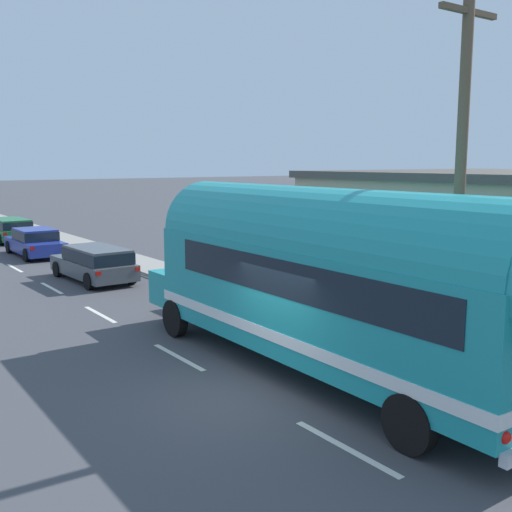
% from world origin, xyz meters
% --- Properties ---
extents(ground_plane, '(300.00, 300.00, 0.00)m').
position_xyz_m(ground_plane, '(0.00, 0.00, 0.00)').
color(ground_plane, '#424247').
extents(lane_markings, '(3.97, 80.00, 0.01)m').
position_xyz_m(lane_markings, '(2.70, 13.11, 0.00)').
color(lane_markings, silver).
rests_on(lane_markings, ground).
extents(sidewalk_slab, '(1.95, 90.00, 0.15)m').
position_xyz_m(sidewalk_slab, '(4.81, 10.00, 0.07)').
color(sidewalk_slab, gray).
rests_on(sidewalk_slab, ground).
extents(utility_pole, '(1.80, 0.24, 8.50)m').
position_xyz_m(utility_pole, '(4.49, -1.48, 4.42)').
color(utility_pole, brown).
rests_on(utility_pole, ground).
extents(painted_bus, '(2.68, 12.62, 4.12)m').
position_xyz_m(painted_bus, '(1.91, -0.43, 2.30)').
color(painted_bus, teal).
rests_on(painted_bus, ground).
extents(car_lead, '(2.05, 4.73, 1.37)m').
position_xyz_m(car_lead, '(1.83, 13.15, 0.79)').
color(car_lead, '#474C51').
rests_on(car_lead, ground).
extents(car_second, '(1.94, 4.78, 1.37)m').
position_xyz_m(car_second, '(1.78, 21.15, 0.75)').
color(car_second, navy).
rests_on(car_second, ground).
extents(car_third, '(1.96, 4.68, 1.37)m').
position_xyz_m(car_third, '(2.14, 27.58, 0.79)').
color(car_third, '#196633').
rests_on(car_third, ground).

